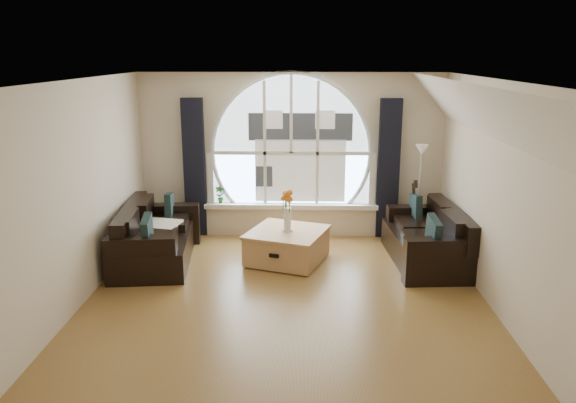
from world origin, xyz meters
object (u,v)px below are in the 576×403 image
object	(u,v)px
sofa_right	(426,236)
guitar	(413,211)
sofa_left	(157,235)
vase_flowers	(287,205)
floor_lamp	(419,194)
coffee_chest	(287,245)
potted_plant	(220,194)

from	to	relation	value
sofa_right	guitar	xyz separation A→B (m)	(-0.04, 0.90, 0.13)
sofa_left	guitar	world-z (taller)	guitar
sofa_right	vase_flowers	size ratio (longest dim) A/B	2.65
floor_lamp	vase_flowers	bearing A→B (deg)	-155.24
sofa_left	vase_flowers	distance (m)	1.98
sofa_right	coffee_chest	world-z (taller)	sofa_right
floor_lamp	guitar	bearing A→B (deg)	-154.83
sofa_right	floor_lamp	distance (m)	1.03
coffee_chest	sofa_right	bearing A→B (deg)	19.71
floor_lamp	guitar	size ratio (longest dim) A/B	1.51
sofa_right	coffee_chest	distance (m)	2.04
floor_lamp	guitar	world-z (taller)	floor_lamp
floor_lamp	potted_plant	size ratio (longest dim) A/B	5.23
sofa_left	guitar	distance (m)	4.04
vase_flowers	sofa_left	bearing A→B (deg)	-178.21
sofa_left	vase_flowers	bearing A→B (deg)	-4.57
sofa_left	vase_flowers	size ratio (longest dim) A/B	2.70
sofa_right	vase_flowers	distance (m)	2.08
coffee_chest	sofa_left	bearing A→B (deg)	-159.04
vase_flowers	guitar	size ratio (longest dim) A/B	0.66
coffee_chest	floor_lamp	size ratio (longest dim) A/B	0.65
sofa_left	coffee_chest	distance (m)	1.92
potted_plant	guitar	bearing A→B (deg)	-5.85
sofa_right	guitar	distance (m)	0.91
coffee_chest	vase_flowers	world-z (taller)	vase_flowers
sofa_right	potted_plant	size ratio (longest dim) A/B	6.05
vase_flowers	guitar	bearing A→B (deg)	24.74
coffee_chest	floor_lamp	distance (m)	2.37
floor_lamp	potted_plant	world-z (taller)	floor_lamp
sofa_left	sofa_right	world-z (taller)	sofa_left
sofa_right	vase_flowers	xyz separation A→B (m)	(-2.03, -0.02, 0.46)
vase_flowers	potted_plant	distance (m)	1.71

